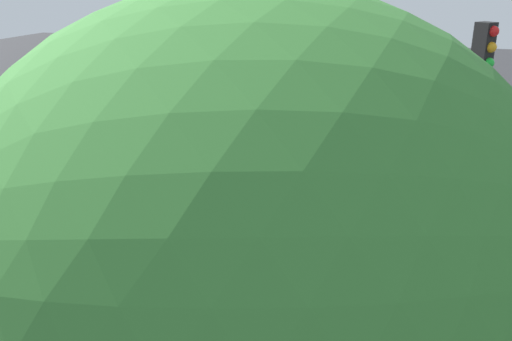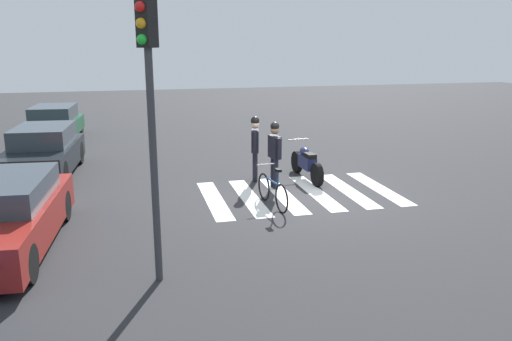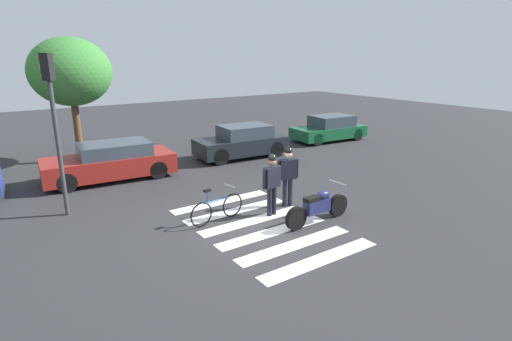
{
  "view_description": "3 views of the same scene",
  "coord_description": "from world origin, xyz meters",
  "px_view_note": "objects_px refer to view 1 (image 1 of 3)",
  "views": [
    {
      "loc": [
        -3.28,
        12.65,
        5.18
      ],
      "look_at": [
        0.14,
        1.36,
        0.81
      ],
      "focal_mm": 37.72,
      "sensor_mm": 36.0,
      "label": 1
    },
    {
      "loc": [
        -12.3,
        4.19,
        3.92
      ],
      "look_at": [
        -0.19,
        1.22,
        0.75
      ],
      "focal_mm": 36.35,
      "sensor_mm": 36.0,
      "label": 2
    },
    {
      "loc": [
        -5.82,
        -8.1,
        4.44
      ],
      "look_at": [
        0.82,
        1.5,
        1.07
      ],
      "focal_mm": 28.16,
      "sensor_mm": 36.0,
      "label": 3
    }
  ],
  "objects_px": {
    "police_motorcycle": "(234,154)",
    "officer_by_motorcycle": "(245,148)",
    "leaning_bicycle": "(300,186)",
    "traffic_light_pole": "(473,121)",
    "officer_on_foot": "(209,148)",
    "car_maroon_wagon": "(302,328)"
  },
  "relations": [
    {
      "from": "traffic_light_pole",
      "to": "leaning_bicycle",
      "type": "bearing_deg",
      "value": -41.07
    },
    {
      "from": "officer_on_foot",
      "to": "officer_by_motorcycle",
      "type": "bearing_deg",
      "value": -158.54
    },
    {
      "from": "police_motorcycle",
      "to": "officer_on_foot",
      "type": "distance_m",
      "value": 1.62
    },
    {
      "from": "officer_on_foot",
      "to": "traffic_light_pole",
      "type": "relative_size",
      "value": 0.41
    },
    {
      "from": "officer_on_foot",
      "to": "leaning_bicycle",
      "type": "bearing_deg",
      "value": 176.49
    },
    {
      "from": "officer_on_foot",
      "to": "car_maroon_wagon",
      "type": "distance_m",
      "value": 6.88
    },
    {
      "from": "police_motorcycle",
      "to": "car_maroon_wagon",
      "type": "xyz_separation_m",
      "value": [
        -3.49,
        7.32,
        0.2
      ]
    },
    {
      "from": "leaning_bicycle",
      "to": "police_motorcycle",
      "type": "bearing_deg",
      "value": -36.36
    },
    {
      "from": "officer_by_motorcycle",
      "to": "traffic_light_pole",
      "type": "height_order",
      "value": "traffic_light_pole"
    },
    {
      "from": "traffic_light_pole",
      "to": "officer_on_foot",
      "type": "bearing_deg",
      "value": -28.17
    },
    {
      "from": "leaning_bicycle",
      "to": "officer_by_motorcycle",
      "type": "distance_m",
      "value": 1.73
    },
    {
      "from": "police_motorcycle",
      "to": "officer_by_motorcycle",
      "type": "height_order",
      "value": "officer_by_motorcycle"
    },
    {
      "from": "leaning_bicycle",
      "to": "traffic_light_pole",
      "type": "bearing_deg",
      "value": 138.93
    },
    {
      "from": "car_maroon_wagon",
      "to": "traffic_light_pole",
      "type": "bearing_deg",
      "value": -126.51
    },
    {
      "from": "officer_by_motorcycle",
      "to": "car_maroon_wagon",
      "type": "bearing_deg",
      "value": 114.36
    },
    {
      "from": "officer_on_foot",
      "to": "car_maroon_wagon",
      "type": "height_order",
      "value": "officer_on_foot"
    },
    {
      "from": "leaning_bicycle",
      "to": "traffic_light_pole",
      "type": "distance_m",
      "value": 5.14
    },
    {
      "from": "leaning_bicycle",
      "to": "officer_by_motorcycle",
      "type": "relative_size",
      "value": 0.97
    },
    {
      "from": "leaning_bicycle",
      "to": "traffic_light_pole",
      "type": "height_order",
      "value": "traffic_light_pole"
    },
    {
      "from": "police_motorcycle",
      "to": "leaning_bicycle",
      "type": "bearing_deg",
      "value": 143.64
    },
    {
      "from": "police_motorcycle",
      "to": "officer_by_motorcycle",
      "type": "bearing_deg",
      "value": 121.16
    },
    {
      "from": "police_motorcycle",
      "to": "officer_by_motorcycle",
      "type": "distance_m",
      "value": 1.48
    }
  ]
}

